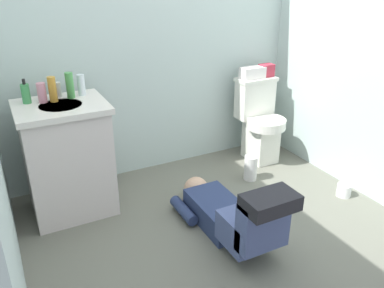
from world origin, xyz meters
TOP-DOWN VIEW (x-y plane):
  - ground_plane at (0.00, 0.00)m, footprint 3.01×3.16m
  - wall_back at (0.00, 1.12)m, footprint 2.67×0.08m
  - wall_right at (1.29, 0.00)m, footprint 0.08×2.16m
  - toilet at (0.89, 0.80)m, footprint 0.36×0.46m
  - vanity_cabinet at (-0.83, 0.72)m, footprint 0.60×0.52m
  - faucet at (-0.83, 0.86)m, footprint 0.02×0.02m
  - person_plumber at (0.02, -0.11)m, footprint 0.39×1.06m
  - tissue_box at (0.85, 0.89)m, footprint 0.22×0.11m
  - toiletry_bag at (1.00, 0.89)m, footprint 0.12×0.09m
  - soap_dispenser at (-1.02, 0.84)m, footprint 0.06×0.06m
  - bottle_pink at (-0.93, 0.80)m, footprint 0.06×0.06m
  - bottle_amber at (-0.86, 0.79)m, footprint 0.05×0.05m
  - bottle_white at (-0.81, 0.87)m, footprint 0.04×0.04m
  - bottle_green at (-0.74, 0.82)m, footprint 0.05×0.05m
  - bottle_clear at (-0.65, 0.85)m, footprint 0.05×0.05m
  - paper_towel_roll at (0.59, 0.48)m, footprint 0.11×0.11m
  - toilet_paper_roll at (1.09, -0.08)m, footprint 0.11×0.11m

SIDE VIEW (x-z plane):
  - ground_plane at x=0.00m, z-range -0.04..0.00m
  - toilet_paper_roll at x=1.09m, z-range 0.00..0.10m
  - paper_towel_roll at x=0.59m, z-range 0.00..0.21m
  - person_plumber at x=0.02m, z-range -0.08..0.44m
  - toilet at x=0.89m, z-range -0.01..0.74m
  - vanity_cabinet at x=-0.83m, z-range 0.01..0.83m
  - tissue_box at x=0.85m, z-range 0.75..0.85m
  - toiletry_bag at x=1.00m, z-range 0.75..0.86m
  - faucet at x=-0.83m, z-range 0.82..0.92m
  - bottle_white at x=-0.81m, z-range 0.82..0.93m
  - bottle_pink at x=-0.93m, z-range 0.82..0.95m
  - soap_dispenser at x=-1.02m, z-range 0.80..0.97m
  - bottle_clear at x=-0.65m, z-range 0.82..0.97m
  - bottle_amber at x=-0.86m, z-range 0.82..0.99m
  - bottle_green at x=-0.74m, z-range 0.82..1.00m
  - wall_back at x=0.00m, z-range 0.00..2.40m
  - wall_right at x=1.29m, z-range 0.00..2.40m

